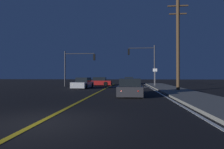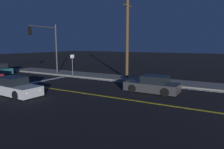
% 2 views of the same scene
% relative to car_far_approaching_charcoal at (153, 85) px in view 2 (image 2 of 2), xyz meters
% --- Properties ---
extents(sidewalk_right, '(3.20, 39.34, 0.15)m').
position_rel_car_far_approaching_charcoal_xyz_m(sidewalk_right, '(4.48, 2.14, -0.51)').
color(sidewalk_right, slate).
rests_on(sidewalk_right, ground).
extents(lane_line_center, '(0.20, 37.15, 0.01)m').
position_rel_car_far_approaching_charcoal_xyz_m(lane_line_center, '(-2.99, 2.14, -0.58)').
color(lane_line_center, gold).
rests_on(lane_line_center, ground).
extents(lane_line_edge_right, '(0.16, 37.15, 0.01)m').
position_rel_car_far_approaching_charcoal_xyz_m(lane_line_edge_right, '(2.63, 2.14, -0.58)').
color(lane_line_edge_right, white).
rests_on(lane_line_edge_right, ground).
extents(stop_bar, '(5.87, 0.50, 0.01)m').
position_rel_car_far_approaching_charcoal_xyz_m(stop_bar, '(-0.05, 11.56, -0.58)').
color(stop_bar, white).
rests_on(stop_bar, ground).
extents(car_far_approaching_charcoal, '(1.94, 4.25, 1.34)m').
position_rel_car_far_approaching_charcoal_xyz_m(car_far_approaching_charcoal, '(0.00, 0.00, 0.00)').
color(car_far_approaching_charcoal, '#2D2D33').
rests_on(car_far_approaching_charcoal, ground).
extents(car_mid_block_silver, '(1.99, 4.68, 1.34)m').
position_rel_car_far_approaching_charcoal_xyz_m(car_mid_block_silver, '(-5.96, 8.81, 0.00)').
color(car_mid_block_silver, '#B2B5BA').
rests_on(car_mid_block_silver, ground).
extents(traffic_signal_near_right, '(4.08, 0.28, 6.16)m').
position_rel_car_far_approaching_charcoal_xyz_m(traffic_signal_near_right, '(2.28, 13.86, 3.52)').
color(traffic_signal_near_right, '#38383D').
rests_on(traffic_signal_near_right, ground).
extents(utility_pole_right, '(2.00, 0.33, 9.15)m').
position_rel_car_far_approaching_charcoal_xyz_m(utility_pole_right, '(4.78, 4.57, 4.18)').
color(utility_pole_right, '#4C3823').
rests_on(utility_pole_right, ground).
extents(street_sign_corner, '(0.56, 0.10, 2.59)m').
position_rel_car_far_approaching_charcoal_xyz_m(street_sign_corner, '(3.38, 11.06, 1.15)').
color(street_sign_corner, slate).
rests_on(street_sign_corner, ground).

